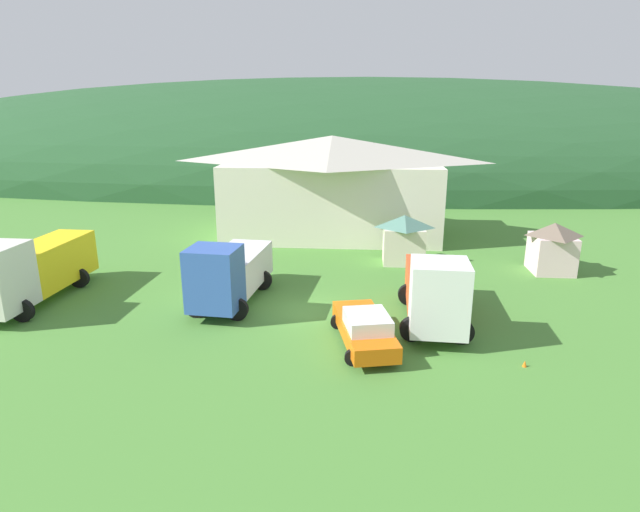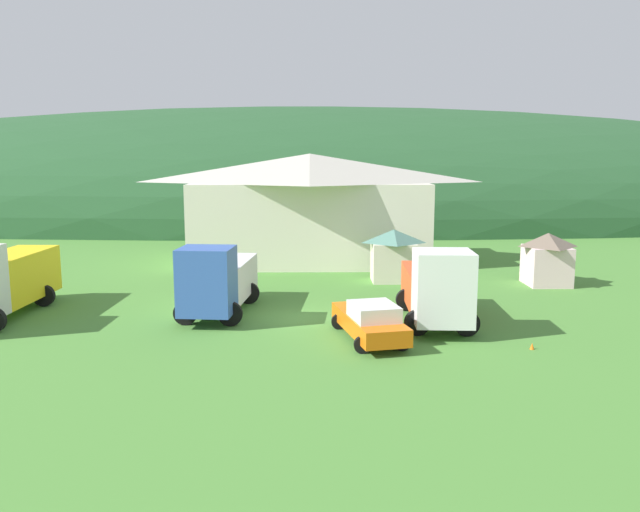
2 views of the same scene
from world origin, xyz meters
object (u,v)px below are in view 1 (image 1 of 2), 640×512
heavy_rig_white (435,290)px  service_pickup_orange (365,328)px  traffic_cone_near_pickup (524,367)px  play_shed_cream (404,239)px  play_shed_pink (552,247)px  flatbed_truck_yellow (30,268)px  depot_building (332,185)px  box_truck_blue (229,272)px

heavy_rig_white → service_pickup_orange: size_ratio=1.33×
service_pickup_orange → traffic_cone_near_pickup: bearing=65.6°
play_shed_cream → play_shed_pink: play_shed_cream is taller
play_shed_cream → play_shed_pink: (9.00, -1.18, -0.05)m
flatbed_truck_yellow → service_pickup_orange: size_ratio=1.49×
play_shed_pink → play_shed_cream: bearing=172.6°
depot_building → flatbed_truck_yellow: 22.01m
depot_building → heavy_rig_white: size_ratio=2.39×
play_shed_cream → service_pickup_orange: (-2.57, -12.54, -0.83)m
play_shed_pink → traffic_cone_near_pickup: play_shed_pink is taller
flatbed_truck_yellow → play_shed_pink: bearing=106.6°
service_pickup_orange → traffic_cone_near_pickup: 6.55m
depot_building → box_truck_blue: bearing=-105.8°
heavy_rig_white → flatbed_truck_yellow: bearing=-90.6°
play_shed_cream → service_pickup_orange: 12.83m
flatbed_truck_yellow → box_truck_blue: 10.29m
flatbed_truck_yellow → traffic_cone_near_pickup: flatbed_truck_yellow is taller
play_shed_pink → service_pickup_orange: bearing=-135.5°
flatbed_truck_yellow → service_pickup_orange: 17.65m
depot_building → box_truck_blue: size_ratio=2.37×
flatbed_truck_yellow → box_truck_blue: size_ratio=1.11×
play_shed_pink → heavy_rig_white: (-8.34, -8.90, 0.14)m
service_pickup_orange → traffic_cone_near_pickup: (6.36, -1.36, -0.83)m
box_truck_blue → traffic_cone_near_pickup: size_ratio=14.29×
play_shed_cream → play_shed_pink: bearing=-7.4°
play_shed_pink → box_truck_blue: 19.79m
box_truck_blue → service_pickup_orange: size_ratio=1.34×
play_shed_cream → service_pickup_orange: bearing=-101.6°
flatbed_truck_yellow → play_shed_cream: bearing=115.8°
depot_building → play_shed_cream: 9.34m
play_shed_pink → service_pickup_orange: 16.24m
play_shed_cream → flatbed_truck_yellow: (-19.80, -8.86, 0.25)m
flatbed_truck_yellow → service_pickup_orange: flatbed_truck_yellow is taller
box_truck_blue → traffic_cone_near_pickup: box_truck_blue is taller
heavy_rig_white → traffic_cone_near_pickup: heavy_rig_white is taller
depot_building → flatbed_truck_yellow: (-14.65, -16.28, -2.10)m
depot_building → service_pickup_orange: bearing=-82.7°
depot_building → service_pickup_orange: (2.57, -19.97, -3.18)m
play_shed_cream → depot_building: bearing=124.7°
play_shed_pink → flatbed_truck_yellow: 29.81m
heavy_rig_white → service_pickup_orange: bearing=-49.9°
flatbed_truck_yellow → depot_building: bearing=139.7°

